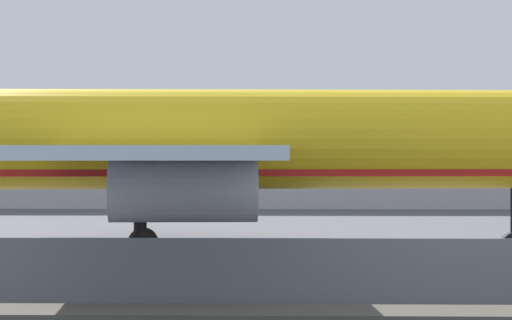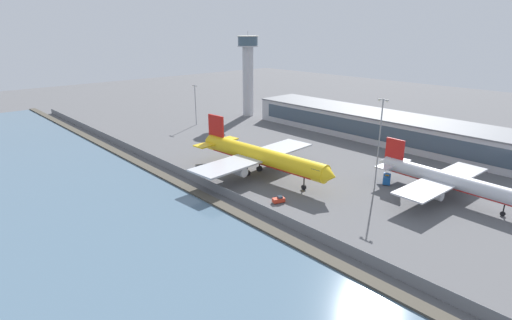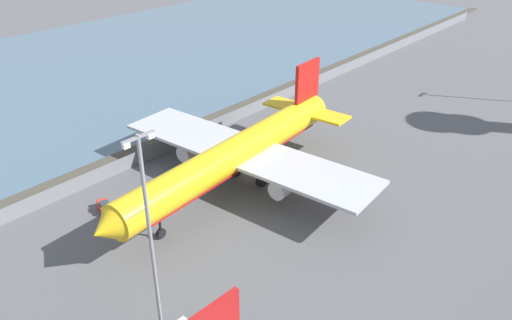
{
  "view_description": "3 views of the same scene",
  "coord_description": "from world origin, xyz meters",
  "px_view_note": "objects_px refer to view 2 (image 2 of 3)",
  "views": [
    {
      "loc": [
        10.79,
        -61.22,
        5.91
      ],
      "look_at": [
        9.05,
        6.08,
        5.31
      ],
      "focal_mm": 85.0,
      "sensor_mm": 36.0,
      "label": 1
    },
    {
      "loc": [
        91.8,
        -77.46,
        43.95
      ],
      "look_at": [
        1.32,
        4.96,
        3.38
      ],
      "focal_mm": 28.0,
      "sensor_mm": 36.0,
      "label": 2
    },
    {
      "loc": [
        56.44,
        51.15,
        43.03
      ],
      "look_at": [
        1.97,
        3.07,
        3.66
      ],
      "focal_mm": 35.0,
      "sensor_mm": 36.0,
      "label": 3
    }
  ],
  "objects_px": {
    "baggage_tug": "(279,200)",
    "ops_van": "(387,179)",
    "passenger_jet_silver": "(448,181)",
    "cargo_jet_yellow": "(259,156)",
    "control_tower": "(248,68)",
    "apron_light_mast_apron_west": "(195,102)",
    "apron_light_mast_apron_east": "(379,140)"
  },
  "relations": [
    {
      "from": "ops_van",
      "to": "apron_light_mast_apron_west",
      "type": "bearing_deg",
      "value": 179.35
    },
    {
      "from": "ops_van",
      "to": "apron_light_mast_apron_east",
      "type": "height_order",
      "value": "apron_light_mast_apron_east"
    },
    {
      "from": "passenger_jet_silver",
      "to": "control_tower",
      "type": "bearing_deg",
      "value": 164.79
    },
    {
      "from": "cargo_jet_yellow",
      "to": "ops_van",
      "type": "xyz_separation_m",
      "value": [
        30.52,
        23.38,
        -4.94
      ]
    },
    {
      "from": "baggage_tug",
      "to": "control_tower",
      "type": "xyz_separation_m",
      "value": [
        -89.37,
        67.69,
        23.51
      ]
    },
    {
      "from": "baggage_tug",
      "to": "ops_van",
      "type": "distance_m",
      "value": 35.77
    },
    {
      "from": "ops_van",
      "to": "baggage_tug",
      "type": "bearing_deg",
      "value": -109.26
    },
    {
      "from": "cargo_jet_yellow",
      "to": "apron_light_mast_apron_east",
      "type": "xyz_separation_m",
      "value": [
        30.07,
        17.66,
        8.01
      ]
    },
    {
      "from": "passenger_jet_silver",
      "to": "baggage_tug",
      "type": "relative_size",
      "value": 12.45
    },
    {
      "from": "passenger_jet_silver",
      "to": "cargo_jet_yellow",
      "type": "bearing_deg",
      "value": -151.79
    },
    {
      "from": "control_tower",
      "to": "apron_light_mast_apron_west",
      "type": "distance_m",
      "value": 35.51
    },
    {
      "from": "control_tower",
      "to": "ops_van",
      "type": "bearing_deg",
      "value": -18.54
    },
    {
      "from": "control_tower",
      "to": "apron_light_mast_apron_west",
      "type": "xyz_separation_m",
      "value": [
        -0.29,
        -32.78,
        -13.65
      ]
    },
    {
      "from": "passenger_jet_silver",
      "to": "apron_light_mast_apron_west",
      "type": "xyz_separation_m",
      "value": [
        -118.07,
        -0.76,
        5.61
      ]
    },
    {
      "from": "cargo_jet_yellow",
      "to": "baggage_tug",
      "type": "bearing_deg",
      "value": -29.0
    },
    {
      "from": "cargo_jet_yellow",
      "to": "control_tower",
      "type": "relative_size",
      "value": 1.26
    },
    {
      "from": "passenger_jet_silver",
      "to": "ops_van",
      "type": "height_order",
      "value": "passenger_jet_silver"
    },
    {
      "from": "ops_van",
      "to": "apron_light_mast_apron_east",
      "type": "relative_size",
      "value": 0.22
    },
    {
      "from": "passenger_jet_silver",
      "to": "apron_light_mast_apron_east",
      "type": "relative_size",
      "value": 1.71
    },
    {
      "from": "ops_van",
      "to": "control_tower",
      "type": "bearing_deg",
      "value": 161.46
    },
    {
      "from": "cargo_jet_yellow",
      "to": "apron_light_mast_apron_east",
      "type": "bearing_deg",
      "value": 30.43
    },
    {
      "from": "control_tower",
      "to": "apron_light_mast_apron_east",
      "type": "relative_size",
      "value": 1.66
    },
    {
      "from": "ops_van",
      "to": "apron_light_mast_apron_west",
      "type": "distance_m",
      "value": 101.89
    },
    {
      "from": "cargo_jet_yellow",
      "to": "baggage_tug",
      "type": "relative_size",
      "value": 15.2
    },
    {
      "from": "passenger_jet_silver",
      "to": "control_tower",
      "type": "relative_size",
      "value": 1.03
    },
    {
      "from": "baggage_tug",
      "to": "apron_light_mast_apron_west",
      "type": "distance_m",
      "value": 96.72
    },
    {
      "from": "passenger_jet_silver",
      "to": "control_tower",
      "type": "height_order",
      "value": "control_tower"
    },
    {
      "from": "cargo_jet_yellow",
      "to": "apron_light_mast_apron_west",
      "type": "distance_m",
      "value": 75.18
    },
    {
      "from": "control_tower",
      "to": "apron_light_mast_apron_west",
      "type": "relative_size",
      "value": 2.27
    },
    {
      "from": "apron_light_mast_apron_east",
      "to": "passenger_jet_silver",
      "type": "bearing_deg",
      "value": 24.07
    },
    {
      "from": "apron_light_mast_apron_west",
      "to": "apron_light_mast_apron_east",
      "type": "xyz_separation_m",
      "value": [
        101.0,
        -6.87,
        3.57
      ]
    },
    {
      "from": "ops_van",
      "to": "passenger_jet_silver",
      "type": "bearing_deg",
      "value": 6.54
    }
  ]
}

